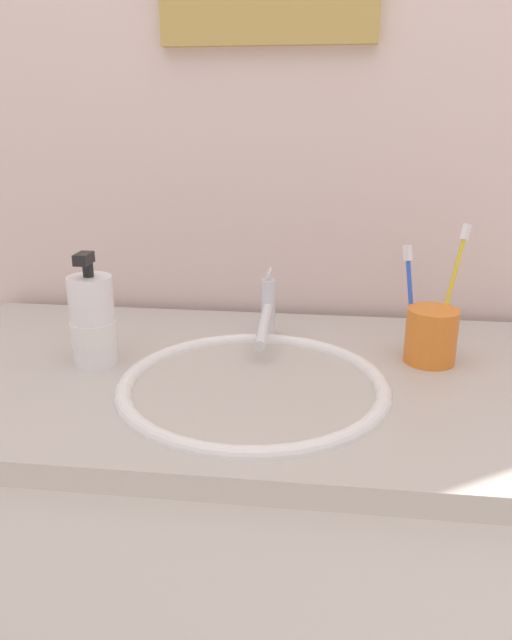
{
  "coord_description": "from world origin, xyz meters",
  "views": [
    {
      "loc": [
        0.12,
        -0.81,
        1.21
      ],
      "look_at": [
        0.02,
        -0.02,
        0.93
      ],
      "focal_mm": 33.07,
      "sensor_mm": 36.0,
      "label": 1
    }
  ],
  "objects": [
    {
      "name": "sink_basin",
      "position": [
        0.02,
        -0.05,
        0.81
      ],
      "size": [
        0.39,
        0.39,
        0.1
      ],
      "color": "white",
      "rests_on": "vanity_counter"
    },
    {
      "name": "vanity_counter",
      "position": [
        0.0,
        0.0,
        0.42
      ],
      "size": [
        1.08,
        0.56,
        0.84
      ],
      "color": "silver",
      "rests_on": "ground"
    },
    {
      "name": "faucet",
      "position": [
        0.02,
        0.12,
        0.89
      ],
      "size": [
        0.02,
        0.17,
        0.12
      ],
      "color": "silver",
      "rests_on": "sink_basin"
    },
    {
      "name": "toothbrush_blue",
      "position": [
        0.25,
        0.1,
        0.95
      ],
      "size": [
        0.03,
        0.04,
        0.17
      ],
      "color": "blue",
      "rests_on": "toothbrush_cup"
    },
    {
      "name": "toothbrush_yellow",
      "position": [
        0.31,
        0.1,
        0.96
      ],
      "size": [
        0.05,
        0.05,
        0.21
      ],
      "color": "yellow",
      "rests_on": "toothbrush_cup"
    },
    {
      "name": "tiled_wall_back",
      "position": [
        0.0,
        0.32,
        1.2
      ],
      "size": [
        2.28,
        0.04,
        2.4
      ],
      "primitive_type": "cube",
      "color": "beige",
      "rests_on": "ground"
    },
    {
      "name": "toothbrush_cup",
      "position": [
        0.28,
        0.07,
        0.89
      ],
      "size": [
        0.08,
        0.08,
        0.09
      ],
      "primitive_type": "cylinder",
      "color": "orange",
      "rests_on": "vanity_counter"
    },
    {
      "name": "soap_dispenser",
      "position": [
        -0.24,
        0.0,
        0.91
      ],
      "size": [
        0.07,
        0.07,
        0.18
      ],
      "color": "white",
      "rests_on": "vanity_counter"
    }
  ]
}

